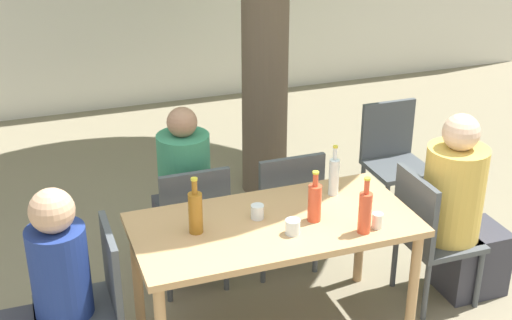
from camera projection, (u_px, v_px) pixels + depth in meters
The scene contains 16 objects.
dining_table_front at pixel (274, 235), 4.02m from camera, with size 1.59×0.78×0.77m.
patio_chair_0 at pixel (93, 297), 3.78m from camera, with size 0.44×0.44×0.89m.
patio_chair_1 at pixel (428, 231), 4.40m from camera, with size 0.44×0.44×0.89m.
patio_chair_2 at pixel (192, 220), 4.53m from camera, with size 0.44×0.44×0.89m.
patio_chair_3 at pixel (285, 205), 4.72m from camera, with size 0.44×0.44×0.89m.
patio_chair_4 at pixel (393, 154), 5.46m from camera, with size 0.44×0.44×0.89m.
person_seated_0 at pixel (46, 303), 3.70m from camera, with size 0.55×0.30×1.17m.
person_seated_1 at pixel (461, 215), 4.44m from camera, with size 0.59×0.37×1.25m.
person_seated_2 at pixel (183, 199), 4.71m from camera, with size 0.34×0.57×1.21m.
water_bottle_0 at pixel (334, 176), 4.23m from camera, with size 0.06×0.06×0.32m.
amber_bottle_1 at pixel (195, 211), 3.83m from camera, with size 0.08×0.08×0.33m.
soda_bottle_2 at pixel (315, 202), 3.95m from camera, with size 0.08×0.08×0.30m.
soda_bottle_3 at pixel (365, 211), 3.82m from camera, with size 0.07×0.07×0.33m.
drinking_glass_0 at pixel (293, 227), 3.84m from camera, with size 0.08×0.08×0.08m.
drinking_glass_1 at pixel (377, 221), 3.90m from camera, with size 0.06×0.06×0.09m.
drinking_glass_2 at pixel (257, 212), 4.00m from camera, with size 0.07×0.07×0.08m.
Camera 1 is at (-1.26, -3.24, 2.74)m, focal length 50.00 mm.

